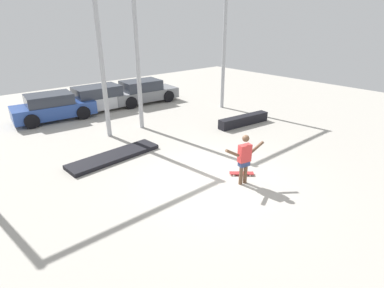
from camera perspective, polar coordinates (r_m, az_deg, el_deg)
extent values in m
plane|color=#B2ADA3|center=(9.94, 5.04, -6.87)|extent=(36.00, 36.00, 0.00)
cylinder|color=brown|center=(9.63, 9.33, -5.49)|extent=(0.12, 0.12, 0.78)
cylinder|color=brown|center=(9.72, 10.14, -5.25)|extent=(0.12, 0.12, 0.78)
cube|color=navy|center=(9.53, 9.86, -3.65)|extent=(0.38, 0.26, 0.17)
cube|color=#DB3838|center=(9.38, 10.01, -1.73)|extent=(0.44, 0.28, 0.57)
sphere|color=brown|center=(9.19, 10.21, 1.06)|extent=(0.22, 0.22, 0.22)
cylinder|color=brown|center=(9.07, 7.68, -1.72)|extent=(0.51, 0.20, 0.34)
cylinder|color=brown|center=(9.62, 12.29, -0.58)|extent=(0.51, 0.20, 0.34)
cube|color=red|center=(10.33, 9.43, -5.46)|extent=(0.75, 0.70, 0.01)
cylinder|color=silver|center=(10.49, 10.85, -5.38)|extent=(0.06, 0.06, 0.05)
cylinder|color=silver|center=(10.30, 11.03, -5.94)|extent=(0.06, 0.06, 0.05)
cylinder|color=silver|center=(10.41, 7.82, -5.39)|extent=(0.06, 0.06, 0.05)
cylinder|color=silver|center=(10.22, 7.95, -5.96)|extent=(0.06, 0.06, 0.05)
cube|color=black|center=(15.13, 9.81, 4.47)|extent=(2.94, 0.78, 0.47)
cube|color=black|center=(11.75, -14.59, -2.26)|extent=(3.62, 1.21, 0.15)
cylinder|color=#A5A8AD|center=(13.32, -16.76, 13.86)|extent=(0.20, 0.20, 6.10)
cylinder|color=#A5A8AD|center=(14.09, -10.30, 14.88)|extent=(0.20, 0.20, 6.10)
cylinder|color=#A5A8AD|center=(17.57, 6.08, 16.61)|extent=(0.20, 0.20, 6.10)
cube|color=#284793|center=(17.22, -24.75, 5.94)|extent=(4.09, 2.03, 0.66)
cube|color=#2D333D|center=(17.05, -25.59, 7.73)|extent=(2.31, 1.74, 0.53)
cylinder|color=black|center=(18.27, -21.48, 6.77)|extent=(0.72, 0.28, 0.70)
cylinder|color=black|center=(16.74, -20.00, 5.61)|extent=(0.72, 0.28, 0.70)
cylinder|color=black|center=(17.89, -29.01, 5.15)|extent=(0.72, 0.28, 0.70)
cylinder|color=black|center=(16.32, -28.20, 3.83)|extent=(0.72, 0.28, 0.70)
cube|color=#B7BABF|center=(18.21, -16.88, 7.81)|extent=(4.54, 1.79, 0.65)
cube|color=#2D333D|center=(18.00, -17.63, 9.56)|extent=(2.51, 1.60, 0.56)
cylinder|color=black|center=(19.52, -14.02, 8.53)|extent=(0.64, 0.24, 0.64)
cylinder|color=black|center=(18.09, -11.71, 7.64)|extent=(0.64, 0.24, 0.64)
cylinder|color=black|center=(18.55, -21.79, 6.85)|extent=(0.64, 0.24, 0.64)
cylinder|color=black|center=(17.04, -20.01, 5.79)|extent=(0.64, 0.24, 0.64)
cube|color=slate|center=(19.24, -9.12, 9.29)|extent=(4.28, 1.94, 0.62)
cube|color=#2D333D|center=(19.03, -9.68, 10.98)|extent=(2.40, 1.67, 0.59)
cylinder|color=black|center=(20.56, -6.95, 9.85)|extent=(0.73, 0.27, 0.72)
cylinder|color=black|center=(19.21, -4.50, 9.04)|extent=(0.73, 0.27, 0.72)
cylinder|color=black|center=(19.44, -13.63, 8.64)|extent=(0.73, 0.27, 0.72)
cylinder|color=black|center=(18.01, -11.52, 7.72)|extent=(0.73, 0.27, 0.72)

